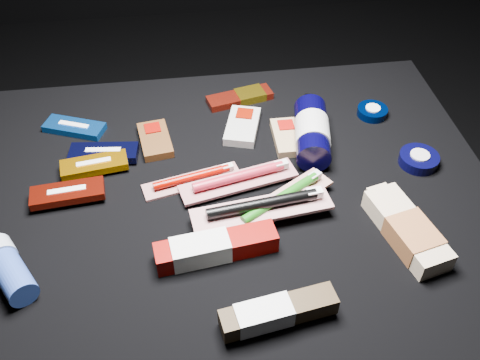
{
  "coord_description": "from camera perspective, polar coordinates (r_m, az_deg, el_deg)",
  "views": [
    {
      "loc": [
        -0.08,
        -0.68,
        1.1
      ],
      "look_at": [
        0.01,
        0.01,
        0.42
      ],
      "focal_mm": 40.0,
      "sensor_mm": 36.0,
      "label": 1
    }
  ],
  "objects": [
    {
      "name": "toothbrush_pack_2",
      "position": [
        0.94,
        4.48,
        -2.1
      ],
      "size": [
        0.21,
        0.16,
        0.02
      ],
      "rotation": [
        0.0,
        0.0,
        0.56
      ],
      "color": "silver",
      "rests_on": "cloth_table"
    },
    {
      "name": "toothbrush_pack_3",
      "position": [
        0.92,
        2.56,
        -2.84
      ],
      "size": [
        0.25,
        0.09,
        0.03
      ],
      "rotation": [
        0.0,
        0.0,
        0.12
      ],
      "color": "silver",
      "rests_on": "cloth_table"
    },
    {
      "name": "luna_bar_4",
      "position": [
        1.01,
        -17.91,
        -1.33
      ],
      "size": [
        0.13,
        0.06,
        0.02
      ],
      "rotation": [
        0.0,
        0.0,
        0.09
      ],
      "color": "maroon",
      "rests_on": "cloth_table"
    },
    {
      "name": "luna_bar_0",
      "position": [
        1.17,
        -17.25,
        5.38
      ],
      "size": [
        0.13,
        0.09,
        0.02
      ],
      "rotation": [
        0.0,
        0.0,
        -0.38
      ],
      "color": "#0E4BA4",
      "rests_on": "cloth_table"
    },
    {
      "name": "luna_bar_1",
      "position": [
        1.08,
        -14.8,
        2.35
      ],
      "size": [
        0.12,
        0.05,
        0.02
      ],
      "rotation": [
        0.0,
        0.0,
        -0.06
      ],
      "color": "#1064B3",
      "rests_on": "cloth_table"
    },
    {
      "name": "cream_tin_upper",
      "position": [
        1.19,
        13.93,
        7.11
      ],
      "size": [
        0.06,
        0.06,
        0.02
      ],
      "rotation": [
        0.0,
        0.0,
        -0.15
      ],
      "color": "black",
      "rests_on": "cloth_table"
    },
    {
      "name": "power_bar",
      "position": [
        1.2,
        0.35,
        8.88
      ],
      "size": [
        0.15,
        0.08,
        0.02
      ],
      "rotation": [
        0.0,
        0.0,
        0.23
      ],
      "color": "maroon",
      "rests_on": "cloth_table"
    },
    {
      "name": "bodywash_bottle",
      "position": [
        0.94,
        17.43,
        -5.18
      ],
      "size": [
        0.1,
        0.19,
        0.04
      ],
      "rotation": [
        0.0,
        0.0,
        0.24
      ],
      "color": "beige",
      "rests_on": "cloth_table"
    },
    {
      "name": "toothpaste_carton_green",
      "position": [
        0.8,
        3.59,
        -13.98
      ],
      "size": [
        0.18,
        0.07,
        0.03
      ],
      "rotation": [
        0.0,
        0.0,
        0.16
      ],
      "color": "#322311",
      "rests_on": "cloth_table"
    },
    {
      "name": "toothbrush_pack_0",
      "position": [
        1.0,
        -5.02,
        0.11
      ],
      "size": [
        0.19,
        0.08,
        0.02
      ],
      "rotation": [
        0.0,
        0.0,
        0.23
      ],
      "color": "#BBB2AF",
      "rests_on": "cloth_table"
    },
    {
      "name": "clif_bar_2",
      "position": [
        1.1,
        5.12,
        4.73
      ],
      "size": [
        0.06,
        0.11,
        0.02
      ],
      "rotation": [
        0.0,
        0.0,
        -0.01
      ],
      "color": "tan",
      "rests_on": "cloth_table"
    },
    {
      "name": "deodorant_stick",
      "position": [
        0.92,
        -23.45,
        -8.71
      ],
      "size": [
        0.1,
        0.13,
        0.05
      ],
      "rotation": [
        0.0,
        0.0,
        0.54
      ],
      "color": "#2A4598",
      "rests_on": "cloth_table"
    },
    {
      "name": "luna_bar_2",
      "position": [
        1.08,
        -14.33,
        2.81
      ],
      "size": [
        0.14,
        0.06,
        0.02
      ],
      "rotation": [
        0.0,
        0.0,
        -0.11
      ],
      "color": "black",
      "rests_on": "cloth_table"
    },
    {
      "name": "cream_tin_lower",
      "position": [
        1.09,
        18.53,
        2.12
      ],
      "size": [
        0.08,
        0.08,
        0.02
      ],
      "rotation": [
        0.0,
        0.0,
        0.02
      ],
      "color": "black",
      "rests_on": "cloth_table"
    },
    {
      "name": "luna_bar_3",
      "position": [
        1.05,
        -15.28,
        1.57
      ],
      "size": [
        0.13,
        0.06,
        0.02
      ],
      "rotation": [
        0.0,
        0.0,
        0.14
      ],
      "color": "#B67303",
      "rests_on": "cloth_table"
    },
    {
      "name": "clif_bar_0",
      "position": [
        1.1,
        -9.08,
        4.38
      ],
      "size": [
        0.07,
        0.11,
        0.02
      ],
      "rotation": [
        0.0,
        0.0,
        0.14
      ],
      "color": "#4D2C13",
      "rests_on": "cloth_table"
    },
    {
      "name": "cloth_table",
      "position": [
        1.14,
        -0.69,
        -8.39
      ],
      "size": [
        0.98,
        0.78,
        0.4
      ],
      "primitive_type": "cube",
      "color": "black",
      "rests_on": "ground"
    },
    {
      "name": "lotion_bottle",
      "position": [
        1.07,
        7.68,
        5.12
      ],
      "size": [
        0.09,
        0.22,
        0.07
      ],
      "rotation": [
        0.0,
        0.0,
        -0.18
      ],
      "color": "black",
      "rests_on": "cloth_table"
    },
    {
      "name": "toothpaste_carton_red",
      "position": [
        0.88,
        -3.12,
        -7.29
      ],
      "size": [
        0.2,
        0.07,
        0.04
      ],
      "rotation": [
        0.0,
        0.0,
        0.13
      ],
      "color": "#7B0300",
      "rests_on": "cloth_table"
    },
    {
      "name": "toothbrush_pack_1",
      "position": [
        0.99,
        0.02,
        0.15
      ],
      "size": [
        0.23,
        0.1,
        0.02
      ],
      "rotation": [
        0.0,
        0.0,
        0.22
      ],
      "color": "#BAB4AE",
      "rests_on": "cloth_table"
    },
    {
      "name": "ground",
      "position": [
        1.3,
        -0.61,
        -13.73
      ],
      "size": [
        3.0,
        3.0,
        0.0
      ],
      "primitive_type": "plane",
      "color": "black",
      "rests_on": "ground"
    },
    {
      "name": "clif_bar_1",
      "position": [
        1.12,
        0.3,
        5.92
      ],
      "size": [
        0.09,
        0.13,
        0.02
      ],
      "rotation": [
        0.0,
        0.0,
        -0.29
      ],
      "color": "#B2B2AB",
      "rests_on": "cloth_table"
    }
  ]
}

